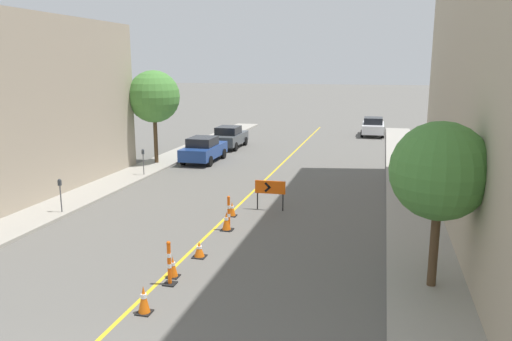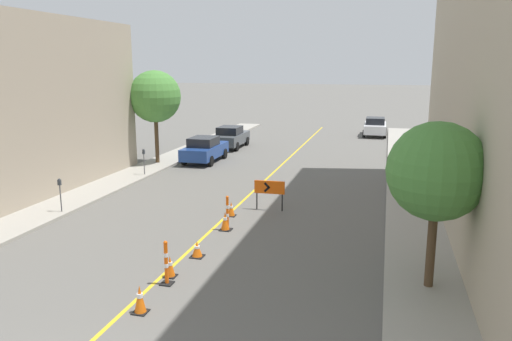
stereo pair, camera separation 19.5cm
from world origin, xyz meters
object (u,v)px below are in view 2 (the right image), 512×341
object	(u,v)px
traffic_cone_nearest	(140,299)
parking_meter_near_curb	(60,188)
traffic_cone_fifth	(231,209)
parked_car_curb_mid	(231,137)
delineator_post_front	(166,265)
arrow_barricade_primary	(269,189)
parked_car_curb_near	(205,149)
street_tree_right_near	(437,172)
traffic_cone_second	(170,267)
delineator_post_rear	(227,215)
street_tree_left_near	(155,97)
traffic_cone_fourth	(225,221)
traffic_cone_third	(197,249)
parked_car_curb_far	(375,127)
parking_meter_far_curb	(144,156)

from	to	relation	value
traffic_cone_nearest	parking_meter_near_curb	size ratio (longest dim) A/B	0.52
traffic_cone_fifth	parked_car_curb_mid	world-z (taller)	parked_car_curb_mid
traffic_cone_nearest	delineator_post_front	world-z (taller)	delineator_post_front
arrow_barricade_primary	parked_car_curb_near	bearing A→B (deg)	122.78
parking_meter_near_curb	street_tree_right_near	bearing A→B (deg)	-14.11
traffic_cone_second	delineator_post_front	bearing A→B (deg)	-76.68
traffic_cone_fifth	street_tree_right_near	distance (m)	9.37
traffic_cone_nearest	delineator_post_rear	world-z (taller)	delineator_post_rear
delineator_post_rear	street_tree_right_near	bearing A→B (deg)	-26.47
street_tree_left_near	parked_car_curb_near	bearing A→B (deg)	31.34
parked_car_curb_mid	street_tree_right_near	bearing A→B (deg)	-60.31
traffic_cone_fourth	parking_meter_near_curb	world-z (taller)	parking_meter_near_curb
traffic_cone_third	parked_car_curb_near	bearing A→B (deg)	109.64
traffic_cone_fifth	parking_meter_near_curb	distance (m)	7.02
traffic_cone_second	parked_car_curb_far	size ratio (longest dim) A/B	0.15
traffic_cone_third	traffic_cone_fourth	size ratio (longest dim) A/B	0.73
street_tree_left_near	arrow_barricade_primary	bearing A→B (deg)	-41.27
traffic_cone_nearest	traffic_cone_second	world-z (taller)	traffic_cone_nearest
traffic_cone_second	traffic_cone_third	bearing A→B (deg)	83.05
traffic_cone_fourth	parked_car_curb_near	size ratio (longest dim) A/B	0.16
delineator_post_rear	parked_car_curb_far	size ratio (longest dim) A/B	0.30
traffic_cone_fourth	traffic_cone_fifth	xyz separation A→B (m)	(-0.31, 1.73, -0.05)
traffic_cone_nearest	traffic_cone_fourth	size ratio (longest dim) A/B	1.02
traffic_cone_fourth	delineator_post_front	bearing A→B (deg)	-91.47
arrow_barricade_primary	street_tree_right_near	size ratio (longest dim) A/B	0.29
traffic_cone_fourth	parked_car_curb_mid	world-z (taller)	parked_car_curb_mid
parking_meter_near_curb	street_tree_right_near	distance (m)	14.66
parking_meter_near_curb	parked_car_curb_near	bearing A→B (deg)	82.09
parked_car_curb_far	parking_meter_far_curb	size ratio (longest dim) A/B	3.05
traffic_cone_nearest	delineator_post_rear	xyz separation A→B (m)	(0.14, 6.58, 0.22)
traffic_cone_nearest	arrow_barricade_primary	bearing A→B (deg)	83.68
arrow_barricade_primary	parking_meter_far_curb	size ratio (longest dim) A/B	0.91
delineator_post_rear	street_tree_right_near	xyz separation A→B (m)	(6.86, -3.42, 2.73)
traffic_cone_fourth	parked_car_curb_near	bearing A→B (deg)	113.73
traffic_cone_nearest	traffic_cone_third	distance (m)	3.80
arrow_barricade_primary	parking_meter_near_curb	distance (m)	8.57
traffic_cone_third	delineator_post_rear	distance (m)	2.80
traffic_cone_second	parked_car_curb_mid	bearing A→B (deg)	103.23
traffic_cone_third	traffic_cone_fifth	size ratio (longest dim) A/B	0.86
street_tree_left_near	parking_meter_near_curb	bearing A→B (deg)	-85.57
traffic_cone_nearest	parked_car_curb_far	bearing A→B (deg)	82.01
traffic_cone_second	parked_car_curb_near	bearing A→B (deg)	107.24
traffic_cone_nearest	street_tree_right_near	xyz separation A→B (m)	(7.01, 3.16, 2.95)
arrow_barricade_primary	traffic_cone_third	bearing A→B (deg)	-101.84
parked_car_curb_mid	street_tree_right_near	distance (m)	24.77
delineator_post_rear	traffic_cone_nearest	bearing A→B (deg)	-91.24
parked_car_curb_far	parking_meter_far_curb	bearing A→B (deg)	-121.90
traffic_cone_third	parking_meter_far_curb	xyz separation A→B (m)	(-7.07, 10.20, 0.87)
street_tree_left_near	parked_car_curb_far	bearing A→B (deg)	52.24
parking_meter_far_curb	delineator_post_front	bearing A→B (deg)	-60.42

